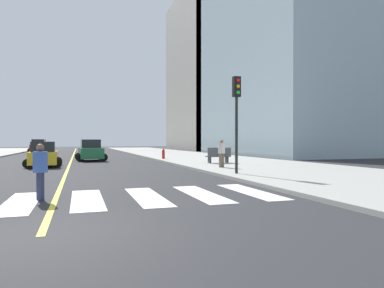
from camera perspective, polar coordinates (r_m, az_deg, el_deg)
ground_plane at (r=7.17m, az=-23.35°, el=-13.66°), size 220.00×220.00×0.00m
sidewalk_kerb_east at (r=29.33m, az=5.35°, el=-2.79°), size 10.00×120.00×0.15m
crosswalk_paint at (r=11.08m, az=-21.33°, el=-8.59°), size 13.50×4.00×0.01m
lane_divider_paint at (r=46.96m, az=-18.64°, el=-1.67°), size 0.16×80.00×0.01m
parking_garage_concrete at (r=72.22m, az=5.16°, el=11.25°), size 18.00×24.00×30.48m
car_red_nearest at (r=57.93m, az=-23.53°, el=-0.36°), size 2.91×4.57×2.01m
car_yellow_second at (r=25.76m, az=-22.92°, el=-1.67°), size 2.49×3.89×1.71m
car_green_third at (r=32.50m, az=-16.08°, el=-1.06°), size 2.75×4.29×1.88m
traffic_light_near_corner at (r=17.55m, az=7.24°, el=6.22°), size 0.36×0.41×4.77m
park_bench at (r=25.64m, az=4.32°, el=-1.88°), size 1.80×0.56×1.12m
pedestrian_crossing at (r=11.29m, az=-23.36°, el=-3.77°), size 0.41×0.41×1.67m
pedestrian_waiting_east at (r=21.44m, az=4.81°, el=-1.29°), size 0.42×0.42×1.70m
fire_hydrant at (r=32.03m, az=-4.65°, el=-1.61°), size 0.26×0.26×0.89m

